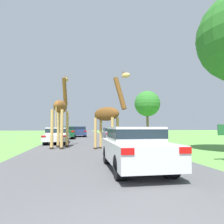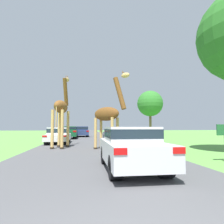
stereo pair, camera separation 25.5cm
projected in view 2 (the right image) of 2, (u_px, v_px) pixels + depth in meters
road at (87, 136)px, 30.81m from camera, size 7.43×120.00×0.00m
giraffe_near_road at (108, 114)px, 12.28m from camera, size 2.15×2.25×4.70m
giraffe_companion at (61, 110)px, 13.49m from camera, size 1.11×2.82×5.25m
car_lead_maroon at (131, 147)px, 6.51m from camera, size 1.71×3.94×1.38m
car_queue_right at (82, 131)px, 28.94m from camera, size 1.89×4.50×1.46m
car_queue_left at (114, 133)px, 20.58m from camera, size 1.94×4.75×1.34m
car_far_ahead at (58, 135)px, 16.87m from camera, size 1.82×4.21×1.33m
car_verge_right at (69, 132)px, 24.00m from camera, size 1.99×4.33×1.45m
tree_centre_back at (150, 104)px, 36.13m from camera, size 4.64×4.64×7.95m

